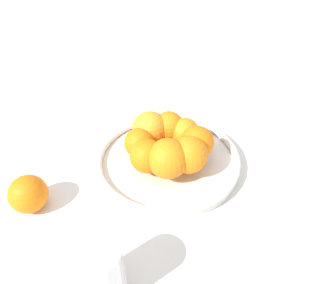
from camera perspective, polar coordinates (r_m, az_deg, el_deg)
The scene contains 5 objects.
ground_plane at distance 0.75m, azimuth -0.00°, elevation -4.01°, with size 4.00×4.00×0.00m, color silver.
fruit_bowl at distance 0.74m, azimuth -0.00°, elevation -3.15°, with size 0.32×0.32×0.03m.
orange_pile at distance 0.70m, azimuth 0.07°, elevation -0.20°, with size 0.19×0.19×0.08m.
stray_orange at distance 0.69m, azimuth -23.16°, elevation -8.32°, with size 0.07×0.07×0.07m, color orange.
drinking_glass at distance 0.53m, azimuth -11.79°, elevation -21.46°, with size 0.07×0.07×0.11m, color white.
Camera 1 is at (0.54, 0.09, 0.51)m, focal length 35.00 mm.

